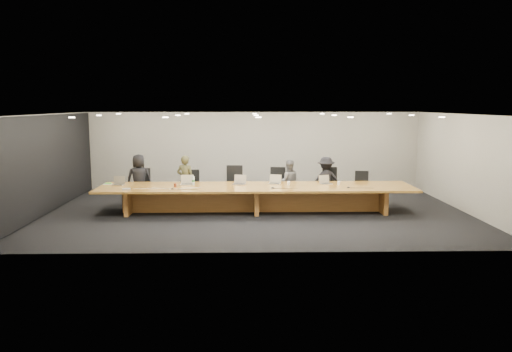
{
  "coord_description": "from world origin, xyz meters",
  "views": [
    {
      "loc": [
        -0.32,
        -14.1,
        3.07
      ],
      "look_at": [
        0.0,
        0.3,
        1.0
      ],
      "focal_mm": 35.0,
      "sensor_mm": 36.0,
      "label": 1
    }
  ],
  "objects_px": {
    "chair_mid_left": "(234,185)",
    "chair_far_right": "(362,187)",
    "chair_right": "(331,185)",
    "mic_left": "(172,189)",
    "laptop_d": "(275,179)",
    "mic_center": "(273,188)",
    "water_bottle": "(193,181)",
    "person_c": "(289,182)",
    "laptop_a": "(118,181)",
    "laptop_b": "(187,180)",
    "paper_cup_far": "(339,183)",
    "av_box": "(127,189)",
    "laptop_c": "(239,180)",
    "laptop_e": "(326,180)",
    "chair_left": "(192,187)",
    "person_b": "(186,180)",
    "mic_right": "(349,187)",
    "amber_mug": "(175,185)",
    "person_a": "(139,179)",
    "person_d": "(326,180)",
    "chair_mid_right": "(277,185)",
    "conference_table": "(256,194)",
    "paper_cup_near": "(289,183)",
    "chair_far_left": "(144,186)"
  },
  "relations": [
    {
      "from": "chair_right",
      "to": "person_d",
      "type": "xyz_separation_m",
      "value": [
        -0.2,
        -0.12,
        0.17
      ]
    },
    {
      "from": "chair_far_left",
      "to": "chair_right",
      "type": "xyz_separation_m",
      "value": [
        5.87,
        0.08,
        0.01
      ]
    },
    {
      "from": "laptop_a",
      "to": "mic_left",
      "type": "xyz_separation_m",
      "value": [
        1.69,
        -0.75,
        -0.12
      ]
    },
    {
      "from": "chair_right",
      "to": "mic_left",
      "type": "relative_size",
      "value": 10.98
    },
    {
      "from": "person_c",
      "to": "amber_mug",
      "type": "bearing_deg",
      "value": 20.77
    },
    {
      "from": "person_c",
      "to": "laptop_a",
      "type": "height_order",
      "value": "person_c"
    },
    {
      "from": "conference_table",
      "to": "chair_far_right",
      "type": "distance_m",
      "value": 3.6
    },
    {
      "from": "chair_right",
      "to": "laptop_a",
      "type": "height_order",
      "value": "chair_right"
    },
    {
      "from": "person_c",
      "to": "paper_cup_near",
      "type": "xyz_separation_m",
      "value": [
        -0.09,
        -1.05,
        0.12
      ]
    },
    {
      "from": "laptop_e",
      "to": "water_bottle",
      "type": "height_order",
      "value": "laptop_e"
    },
    {
      "from": "person_b",
      "to": "mic_left",
      "type": "distance_m",
      "value": 1.64
    },
    {
      "from": "mic_left",
      "to": "mic_center",
      "type": "distance_m",
      "value": 2.79
    },
    {
      "from": "conference_table",
      "to": "laptop_b",
      "type": "bearing_deg",
      "value": 171.93
    },
    {
      "from": "chair_mid_right",
      "to": "chair_left",
      "type": "bearing_deg",
      "value": -169.08
    },
    {
      "from": "laptop_c",
      "to": "av_box",
      "type": "height_order",
      "value": "laptop_c"
    },
    {
      "from": "person_c",
      "to": "laptop_d",
      "type": "distance_m",
      "value": 1.0
    },
    {
      "from": "mic_right",
      "to": "mic_left",
      "type": "bearing_deg",
      "value": -178.74
    },
    {
      "from": "laptop_a",
      "to": "chair_left",
      "type": "bearing_deg",
      "value": 32.47
    },
    {
      "from": "conference_table",
      "to": "paper_cup_near",
      "type": "relative_size",
      "value": 90.32
    },
    {
      "from": "laptop_a",
      "to": "person_c",
      "type": "bearing_deg",
      "value": 17.32
    },
    {
      "from": "mic_right",
      "to": "chair_right",
      "type": "bearing_deg",
      "value": 96.49
    },
    {
      "from": "mic_left",
      "to": "chair_mid_right",
      "type": "bearing_deg",
      "value": 30.42
    },
    {
      "from": "chair_mid_left",
      "to": "chair_far_right",
      "type": "distance_m",
      "value": 4.01
    },
    {
      "from": "chair_mid_left",
      "to": "laptop_a",
      "type": "bearing_deg",
      "value": -163.64
    },
    {
      "from": "person_c",
      "to": "av_box",
      "type": "distance_m",
      "value": 4.95
    },
    {
      "from": "laptop_b",
      "to": "mic_right",
      "type": "distance_m",
      "value": 4.65
    },
    {
      "from": "paper_cup_near",
      "to": "chair_left",
      "type": "bearing_deg",
      "value": 159.58
    },
    {
      "from": "amber_mug",
      "to": "mic_left",
      "type": "xyz_separation_m",
      "value": [
        -0.03,
        -0.37,
        -0.04
      ]
    },
    {
      "from": "chair_mid_left",
      "to": "paper_cup_far",
      "type": "relative_size",
      "value": 12.05
    },
    {
      "from": "chair_mid_left",
      "to": "conference_table",
      "type": "bearing_deg",
      "value": -60.14
    },
    {
      "from": "chair_right",
      "to": "water_bottle",
      "type": "relative_size",
      "value": 4.5
    },
    {
      "from": "mic_center",
      "to": "mic_right",
      "type": "xyz_separation_m",
      "value": [
        2.14,
        0.03,
        -0.0
      ]
    },
    {
      "from": "chair_far_left",
      "to": "amber_mug",
      "type": "relative_size",
      "value": 10.74
    },
    {
      "from": "person_b",
      "to": "person_d",
      "type": "xyz_separation_m",
      "value": [
        4.36,
        0.05,
        -0.04
      ]
    },
    {
      "from": "conference_table",
      "to": "person_b",
      "type": "bearing_deg",
      "value": 151.67
    },
    {
      "from": "laptop_a",
      "to": "av_box",
      "type": "distance_m",
      "value": 0.94
    },
    {
      "from": "chair_far_right",
      "to": "water_bottle",
      "type": "bearing_deg",
      "value": -156.83
    },
    {
      "from": "laptop_c",
      "to": "laptop_e",
      "type": "bearing_deg",
      "value": 18.45
    },
    {
      "from": "chair_mid_right",
      "to": "laptop_d",
      "type": "height_order",
      "value": "chair_mid_right"
    },
    {
      "from": "person_a",
      "to": "mic_left",
      "type": "distance_m",
      "value": 2.06
    },
    {
      "from": "laptop_b",
      "to": "chair_left",
      "type": "bearing_deg",
      "value": 85.77
    },
    {
      "from": "laptop_d",
      "to": "mic_center",
      "type": "distance_m",
      "value": 0.78
    },
    {
      "from": "laptop_d",
      "to": "laptop_b",
      "type": "bearing_deg",
      "value": -160.84
    },
    {
      "from": "chair_far_right",
      "to": "chair_left",
      "type": "bearing_deg",
      "value": -168.29
    },
    {
      "from": "person_c",
      "to": "laptop_c",
      "type": "xyz_separation_m",
      "value": [
        -1.54,
        -0.94,
        0.21
      ]
    },
    {
      "from": "person_a",
      "to": "paper_cup_far",
      "type": "height_order",
      "value": "person_a"
    },
    {
      "from": "chair_mid_right",
      "to": "person_c",
      "type": "height_order",
      "value": "person_c"
    },
    {
      "from": "amber_mug",
      "to": "mic_right",
      "type": "xyz_separation_m",
      "value": [
        4.89,
        -0.26,
        -0.04
      ]
    },
    {
      "from": "laptop_b",
      "to": "mic_left",
      "type": "distance_m",
      "value": 0.82
    },
    {
      "from": "person_a",
      "to": "mic_left",
      "type": "height_order",
      "value": "person_a"
    }
  ]
}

